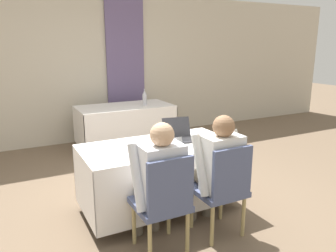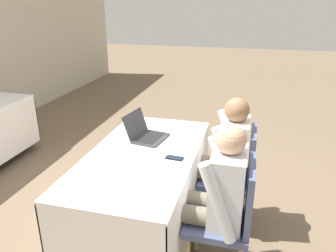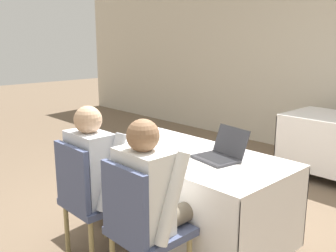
% 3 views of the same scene
% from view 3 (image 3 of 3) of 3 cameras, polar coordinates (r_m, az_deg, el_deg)
% --- Properties ---
extents(ground_plane, '(24.00, 24.00, 0.00)m').
position_cam_3_polar(ground_plane, '(3.26, 2.80, -16.70)').
color(ground_plane, brown).
extents(conference_table_near, '(1.62, 0.84, 0.75)m').
position_cam_3_polar(conference_table_near, '(3.02, 2.92, -7.34)').
color(conference_table_near, white).
rests_on(conference_table_near, ground_plane).
extents(laptop, '(0.36, 0.35, 0.23)m').
position_cam_3_polar(laptop, '(2.82, 7.95, -4.16)').
color(laptop, '#333338').
rests_on(laptop, conference_table_near).
extents(cell_phone, '(0.08, 0.14, 0.01)m').
position_cam_3_polar(cell_phone, '(2.81, -1.39, -4.95)').
color(cell_phone, black).
rests_on(cell_phone, conference_table_near).
extents(paper_beside_laptop, '(0.24, 0.32, 0.00)m').
position_cam_3_polar(paper_beside_laptop, '(2.97, 3.58, -4.06)').
color(paper_beside_laptop, white).
rests_on(paper_beside_laptop, conference_table_near).
extents(paper_centre_table, '(0.27, 0.33, 0.00)m').
position_cam_3_polar(paper_centre_table, '(3.28, -7.76, -2.50)').
color(paper_centre_table, white).
rests_on(paper_centre_table, conference_table_near).
extents(chair_near_left, '(0.44, 0.44, 0.91)m').
position_cam_3_polar(chair_near_left, '(2.85, -12.02, -10.34)').
color(chair_near_left, tan).
rests_on(chair_near_left, ground_plane).
extents(chair_near_right, '(0.44, 0.44, 0.91)m').
position_cam_3_polar(chair_near_right, '(2.39, -4.14, -14.77)').
color(chair_near_right, tan).
rests_on(chair_near_right, ground_plane).
extents(person_checkered_shirt, '(0.50, 0.52, 1.17)m').
position_cam_3_polar(person_checkered_shirt, '(2.84, -10.38, -6.86)').
color(person_checkered_shirt, '#665B4C').
rests_on(person_checkered_shirt, ground_plane).
extents(person_white_shirt, '(0.50, 0.52, 1.17)m').
position_cam_3_polar(person_white_shirt, '(2.38, -2.25, -10.60)').
color(person_white_shirt, '#665B4C').
rests_on(person_white_shirt, ground_plane).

